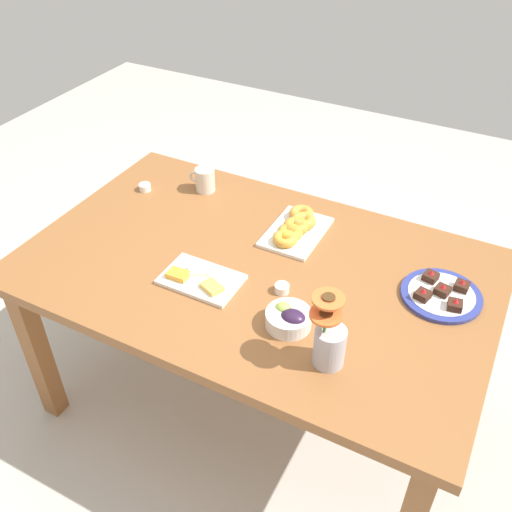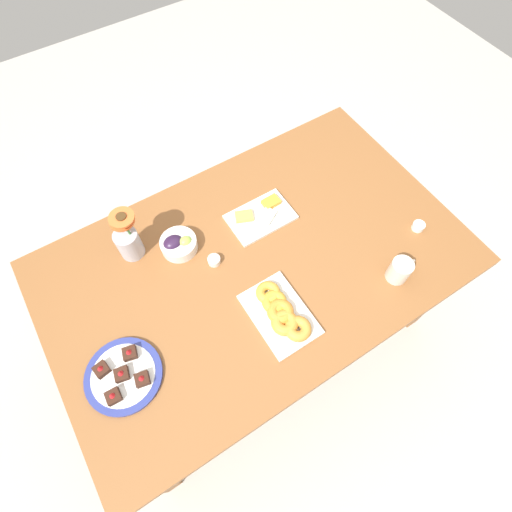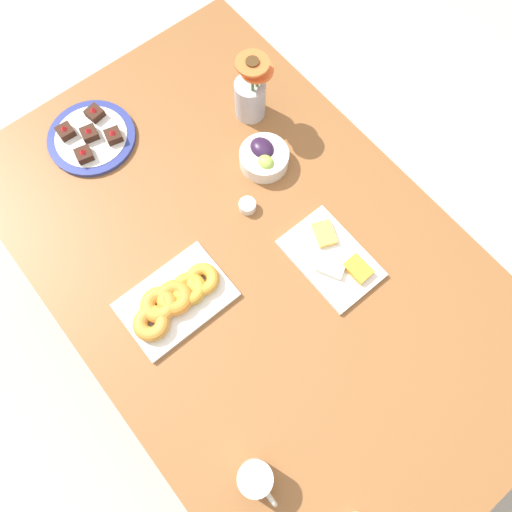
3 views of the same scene
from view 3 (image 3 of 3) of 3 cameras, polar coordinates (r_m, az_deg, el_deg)
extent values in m
plane|color=#B7B2A8|center=(2.05, 0.00, -7.60)|extent=(6.00, 6.00, 0.00)
cube|color=brown|center=(1.35, 0.00, -0.88)|extent=(1.60, 1.00, 0.04)
cube|color=brown|center=(1.97, -23.43, 3.64)|extent=(0.07, 0.07, 0.70)
cube|color=brown|center=(2.08, -3.74, 17.39)|extent=(0.07, 0.07, 0.70)
cube|color=brown|center=(1.83, 26.03, -13.39)|extent=(0.07, 0.07, 0.70)
cylinder|color=beige|center=(1.21, -0.10, -24.00)|extent=(0.08, 0.08, 0.10)
cylinder|color=brown|center=(1.17, -0.10, -24.14)|extent=(0.07, 0.07, 0.00)
torus|color=beige|center=(1.21, 1.61, -25.88)|extent=(0.05, 0.01, 0.05)
cylinder|color=white|center=(1.44, 0.93, 11.11)|extent=(0.14, 0.14, 0.05)
ellipsoid|color=#2D1938|center=(1.43, 0.70, 12.15)|extent=(0.08, 0.06, 0.04)
ellipsoid|color=#9EC14C|center=(1.41, 1.14, 10.63)|extent=(0.05, 0.04, 0.04)
cube|color=white|center=(1.34, 8.53, -0.28)|extent=(0.26, 0.17, 0.01)
cube|color=#EFB74C|center=(1.35, 7.86, 2.55)|extent=(0.08, 0.07, 0.02)
cube|color=white|center=(1.32, 8.56, -1.20)|extent=(0.09, 0.08, 0.02)
cube|color=orange|center=(1.33, 11.59, -1.46)|extent=(0.07, 0.05, 0.02)
cube|color=white|center=(1.31, -9.13, -4.99)|extent=(0.19, 0.28, 0.01)
torus|color=gold|center=(1.28, -11.87, -7.53)|extent=(0.12, 0.12, 0.04)
torus|color=orange|center=(1.29, -11.04, -5.50)|extent=(0.13, 0.13, 0.04)
torus|color=orange|center=(1.28, -9.27, -4.72)|extent=(0.13, 0.13, 0.04)
torus|color=gold|center=(1.29, -7.67, -3.75)|extent=(0.10, 0.10, 0.03)
torus|color=gold|center=(1.29, -6.16, -2.66)|extent=(0.12, 0.12, 0.03)
cylinder|color=white|center=(1.38, -0.99, 5.76)|extent=(0.05, 0.05, 0.03)
cylinder|color=#C68923|center=(1.37, -1.00, 5.95)|extent=(0.04, 0.04, 0.01)
cylinder|color=navy|center=(1.58, -18.26, 12.71)|extent=(0.26, 0.26, 0.01)
cylinder|color=white|center=(1.57, -18.28, 12.75)|extent=(0.21, 0.21, 0.01)
cube|color=#381E14|center=(1.60, -17.96, 15.26)|extent=(0.05, 0.05, 0.02)
cone|color=red|center=(1.58, -18.16, 15.65)|extent=(0.02, 0.02, 0.01)
cube|color=#381E14|center=(1.54, -15.97, 13.08)|extent=(0.05, 0.05, 0.02)
cone|color=red|center=(1.52, -16.16, 13.47)|extent=(0.02, 0.02, 0.01)
cube|color=#381E14|center=(1.59, -20.94, 13.15)|extent=(0.05, 0.05, 0.02)
cone|color=red|center=(1.57, -21.18, 13.52)|extent=(0.02, 0.02, 0.01)
cube|color=#381E14|center=(1.53, -19.05, 10.89)|extent=(0.05, 0.05, 0.02)
cone|color=red|center=(1.51, -19.27, 11.25)|extent=(0.02, 0.02, 0.01)
cube|color=#381E14|center=(1.56, -18.49, 13.12)|extent=(0.05, 0.05, 0.02)
cone|color=red|center=(1.54, -18.71, 13.50)|extent=(0.02, 0.02, 0.01)
cylinder|color=#B2B2BC|center=(1.51, -0.68, 17.52)|extent=(0.09, 0.09, 0.12)
cylinder|color=#3D702D|center=(1.41, -0.40, 19.72)|extent=(0.01, 0.01, 0.10)
cylinder|color=orange|center=(1.37, -0.42, 21.17)|extent=(0.09, 0.09, 0.01)
cylinder|color=#472D14|center=(1.37, -0.42, 21.34)|extent=(0.04, 0.04, 0.01)
cylinder|color=#3D702D|center=(1.44, 0.11, 19.63)|extent=(0.01, 0.01, 0.06)
cylinder|color=orange|center=(1.41, 0.11, 20.52)|extent=(0.09, 0.09, 0.01)
cylinder|color=#472D14|center=(1.41, 0.11, 20.68)|extent=(0.04, 0.04, 0.01)
camera|label=1|loc=(1.93, 42.34, 62.77)|focal=40.00mm
camera|label=2|loc=(0.81, -86.91, 27.61)|focal=28.00mm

